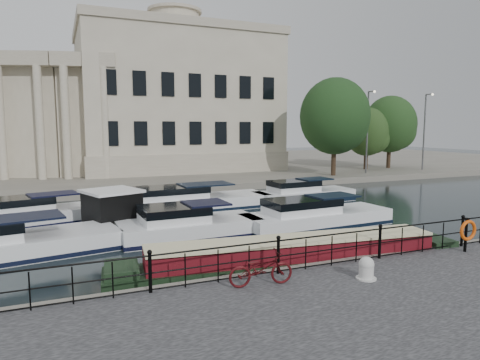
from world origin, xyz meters
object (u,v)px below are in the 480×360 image
Objects in this scene: bicycle at (261,269)px; narrowboat at (294,261)px; life_ring_post at (468,231)px; mooring_bollard at (366,269)px; harbour_hut at (112,213)px.

bicycle is 0.14× the size of narrowboat.
life_ring_post is at bearing -12.68° from narrowboat.
mooring_bollard is (3.17, -0.75, -0.18)m from bicycle.
life_ring_post is 6.47m from narrowboat.
mooring_bollard is 0.17× the size of harbour_hut.
bicycle is 8.43m from life_ring_post.
life_ring_post is at bearing 8.88° from mooring_bollard.
harbour_hut reaches higher than bicycle.
narrowboat is 9.91m from harbour_hut.
harbour_hut is (-6.14, 11.23, 0.08)m from mooring_bollard.
life_ring_post reaches higher than narrowboat.
bicycle is 10.89m from harbour_hut.
harbour_hut is (-5.34, 8.32, 0.59)m from narrowboat.
life_ring_post is 0.32× the size of harbour_hut.
narrowboat is (2.37, 2.15, -0.69)m from bicycle.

